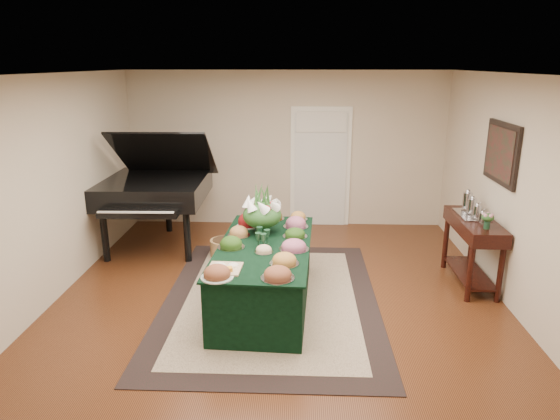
{
  "coord_description": "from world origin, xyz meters",
  "views": [
    {
      "loc": [
        0.25,
        -5.66,
        2.82
      ],
      "look_at": [
        0.0,
        0.3,
        1.05
      ],
      "focal_mm": 32.0,
      "sensor_mm": 36.0,
      "label": 1
    }
  ],
  "objects_px": {
    "buffet_table": "(265,274)",
    "floral_centerpiece": "(262,210)",
    "grand_piano": "(155,188)",
    "mahogany_sideboard": "(474,234)"
  },
  "relations": [
    {
      "from": "floral_centerpiece",
      "to": "grand_piano",
      "type": "relative_size",
      "value": 0.27
    },
    {
      "from": "mahogany_sideboard",
      "to": "floral_centerpiece",
      "type": "bearing_deg",
      "value": -174.17
    },
    {
      "from": "grand_piano",
      "to": "mahogany_sideboard",
      "type": "height_order",
      "value": "grand_piano"
    },
    {
      "from": "floral_centerpiece",
      "to": "mahogany_sideboard",
      "type": "xyz_separation_m",
      "value": [
        2.71,
        0.28,
        -0.37
      ]
    },
    {
      "from": "floral_centerpiece",
      "to": "mahogany_sideboard",
      "type": "bearing_deg",
      "value": 5.83
    },
    {
      "from": "buffet_table",
      "to": "mahogany_sideboard",
      "type": "distance_m",
      "value": 2.76
    },
    {
      "from": "floral_centerpiece",
      "to": "mahogany_sideboard",
      "type": "distance_m",
      "value": 2.75
    },
    {
      "from": "grand_piano",
      "to": "floral_centerpiece",
      "type": "bearing_deg",
      "value": -40.25
    },
    {
      "from": "grand_piano",
      "to": "mahogany_sideboard",
      "type": "bearing_deg",
      "value": -15.25
    },
    {
      "from": "buffet_table",
      "to": "floral_centerpiece",
      "type": "bearing_deg",
      "value": 98.05
    }
  ]
}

